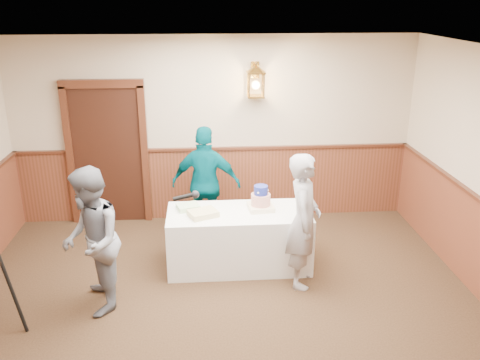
% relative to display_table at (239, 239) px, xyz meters
% --- Properties ---
extents(room_shell, '(6.02, 7.02, 2.81)m').
position_rel_display_table_xyz_m(room_shell, '(-0.31, -1.45, 1.15)').
color(room_shell, '#C1AD90').
rests_on(room_shell, ground).
extents(display_table, '(1.80, 0.80, 0.75)m').
position_rel_display_table_xyz_m(display_table, '(0.00, 0.00, 0.00)').
color(display_table, white).
rests_on(display_table, ground).
extents(tiered_cake, '(0.34, 0.34, 0.32)m').
position_rel_display_table_xyz_m(tiered_cake, '(0.28, 0.07, 0.50)').
color(tiered_cake, '#F8E7BF').
rests_on(tiered_cake, display_table).
extents(sheet_cake_yellow, '(0.41, 0.37, 0.07)m').
position_rel_display_table_xyz_m(sheet_cake_yellow, '(-0.45, -0.10, 0.41)').
color(sheet_cake_yellow, '#DCD784').
rests_on(sheet_cake_yellow, display_table).
extents(sheet_cake_green, '(0.32, 0.28, 0.06)m').
position_rel_display_table_xyz_m(sheet_cake_green, '(-0.64, 0.13, 0.41)').
color(sheet_cake_green, '#ABD596').
rests_on(sheet_cake_green, display_table).
extents(interviewer, '(1.56, 0.91, 1.65)m').
position_rel_display_table_xyz_m(interviewer, '(-1.65, -0.85, 0.45)').
color(interviewer, slate).
rests_on(interviewer, ground).
extents(baker, '(0.52, 0.67, 1.65)m').
position_rel_display_table_xyz_m(baker, '(0.73, -0.49, 0.45)').
color(baker, '#9A999F').
rests_on(baker, ground).
extents(assistant_p, '(1.02, 0.56, 1.65)m').
position_rel_display_table_xyz_m(assistant_p, '(-0.40, 0.83, 0.45)').
color(assistant_p, '#004D58').
rests_on(assistant_p, ground).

